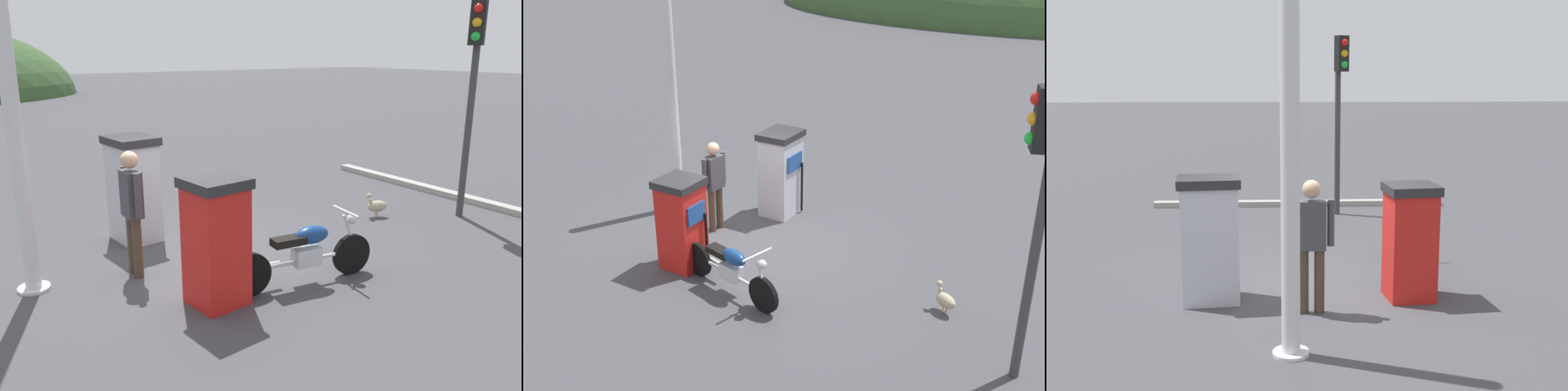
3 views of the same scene
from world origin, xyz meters
The scene contains 9 objects.
ground_plane centered at (0.00, 0.00, 0.00)m, with size 120.00×120.00×0.00m, color #424247.
fuel_pump_near centered at (-0.46, -1.32, 0.79)m, with size 0.73×0.73×1.55m.
fuel_pump_far centered at (-0.46, 1.32, 0.85)m, with size 0.74×0.87×1.67m.
motorcycle_near_pump centered at (0.74, -1.50, 0.44)m, with size 2.07×0.62×0.92m.
attendant_person centered at (-0.97, 0.01, 0.98)m, with size 0.23×0.57×1.70m.
wandering_duck centered at (3.59, 0.01, 0.22)m, with size 0.44×0.32×0.45m.
roadside_traffic_light centered at (4.84, -0.83, 2.55)m, with size 0.40×0.30×3.73m.
canopy_support_pole centered at (-2.23, 0.29, 2.02)m, with size 0.40×0.40×4.18m.
road_edge_kerb centered at (5.82, 0.00, 0.06)m, with size 0.28×6.53×0.12m.
Camera 1 is at (-3.25, -6.42, 2.96)m, focal length 36.31 mm.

